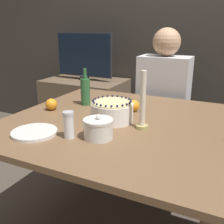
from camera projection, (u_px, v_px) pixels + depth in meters
name	position (u px, v px, depth m)	size (l,w,h in m)	color
wall_behind	(181.00, 18.00, 2.48)	(8.00, 0.05, 2.60)	#38332D
dining_table	(119.00, 137.00, 1.50)	(1.23, 1.19, 0.73)	brown
cake	(112.00, 111.00, 1.44)	(0.23, 0.23, 0.12)	white
sugar_bowl	(98.00, 129.00, 1.22)	(0.14, 0.14, 0.12)	silver
sugar_shaker	(69.00, 125.00, 1.22)	(0.05, 0.05, 0.13)	white
plate_stack	(34.00, 132.00, 1.28)	(0.22, 0.22, 0.02)	silver
candle	(143.00, 105.00, 1.31)	(0.06, 0.06, 0.30)	tan
bottle	(85.00, 91.00, 1.73)	(0.06, 0.06, 0.24)	#2D6638
orange_fruit_0	(134.00, 106.00, 1.61)	(0.07, 0.07, 0.07)	orange
orange_fruit_1	(51.00, 104.00, 1.63)	(0.07, 0.07, 0.07)	orange
person_man_blue_shirt	(162.00, 113.00, 2.19)	(0.40, 0.34, 1.22)	#2D2D38
side_cabinet	(86.00, 111.00, 2.88)	(0.84, 0.55, 0.69)	brown
tv_monitor	(84.00, 56.00, 2.70)	(0.63, 0.10, 0.48)	#2D2D33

